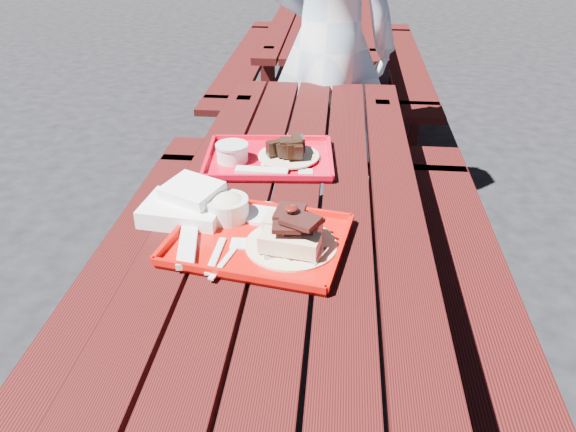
{
  "coord_description": "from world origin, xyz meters",
  "views": [
    {
      "loc": [
        0.12,
        -1.38,
        1.55
      ],
      "look_at": [
        0.0,
        -0.15,
        0.82
      ],
      "focal_mm": 35.0,
      "sensor_mm": 36.0,
      "label": 1
    }
  ],
  "objects_px": {
    "picnic_table_far": "(326,42)",
    "person": "(329,48)",
    "far_tray": "(267,156)",
    "near_tray": "(260,229)",
    "picnic_table_near": "(293,265)"
  },
  "relations": [
    {
      "from": "picnic_table_far",
      "to": "person",
      "type": "distance_m",
      "value": 1.5
    },
    {
      "from": "picnic_table_far",
      "to": "far_tray",
      "type": "relative_size",
      "value": 5.43
    },
    {
      "from": "picnic_table_far",
      "to": "near_tray",
      "type": "relative_size",
      "value": 4.89
    },
    {
      "from": "picnic_table_near",
      "to": "far_tray",
      "type": "distance_m",
      "value": 0.39
    },
    {
      "from": "person",
      "to": "picnic_table_near",
      "type": "bearing_deg",
      "value": 94.26
    },
    {
      "from": "far_tray",
      "to": "person",
      "type": "distance_m",
      "value": 1.04
    },
    {
      "from": "near_tray",
      "to": "picnic_table_far",
      "type": "bearing_deg",
      "value": 88.64
    },
    {
      "from": "picnic_table_near",
      "to": "person",
      "type": "distance_m",
      "value": 1.37
    },
    {
      "from": "picnic_table_near",
      "to": "picnic_table_far",
      "type": "relative_size",
      "value": 1.0
    },
    {
      "from": "near_tray",
      "to": "person",
      "type": "xyz_separation_m",
      "value": [
        0.12,
        1.5,
        0.1
      ]
    },
    {
      "from": "picnic_table_far",
      "to": "picnic_table_near",
      "type": "bearing_deg",
      "value": -90.0
    },
    {
      "from": "picnic_table_far",
      "to": "near_tray",
      "type": "xyz_separation_m",
      "value": [
        -0.07,
        -2.96,
        0.22
      ]
    },
    {
      "from": "near_tray",
      "to": "far_tray",
      "type": "relative_size",
      "value": 1.11
    },
    {
      "from": "near_tray",
      "to": "person",
      "type": "bearing_deg",
      "value": 85.27
    },
    {
      "from": "far_tray",
      "to": "person",
      "type": "height_order",
      "value": "person"
    }
  ]
}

